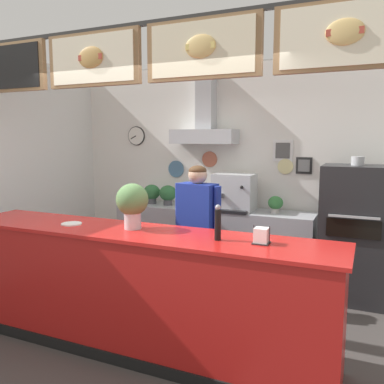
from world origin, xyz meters
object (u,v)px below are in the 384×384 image
pepper_grinder (218,223)px  basil_vase (132,203)px  espresso_machine (234,193)px  potted_thyme (276,203)px  potted_oregano (168,194)px  condiment_plate (71,224)px  potted_rosemary (204,199)px  napkin_holder (261,236)px  pizza_oven (354,233)px  shop_worker (197,230)px  potted_sage (152,193)px

pepper_grinder → basil_vase: 0.84m
espresso_machine → potted_thyme: size_ratio=2.45×
basil_vase → potted_oregano: bearing=109.5°
espresso_machine → condiment_plate: bearing=-111.3°
pepper_grinder → basil_vase: basil_vase is taller
potted_oregano → condiment_plate: (0.14, -2.22, 0.01)m
potted_rosemary → pepper_grinder: 2.49m
condiment_plate → napkin_holder: napkin_holder is taller
pizza_oven → napkin_holder: 2.05m
potted_oregano → potted_rosemary: bearing=4.4°
shop_worker → napkin_holder: size_ratio=11.26×
shop_worker → napkin_holder: bearing=141.2°
espresso_machine → pepper_grinder: espresso_machine is taller
pizza_oven → potted_rosemary: size_ratio=7.88×
espresso_machine → potted_rosemary: 0.47m
condiment_plate → napkin_holder: bearing=1.6°
shop_worker → potted_oregano: 1.44m
potted_rosemary → potted_sage: (-0.84, -0.00, 0.04)m
pizza_oven → espresso_machine: (-1.52, 0.24, 0.36)m
napkin_holder → basil_vase: bearing=178.3°
potted_oregano → basil_vase: (0.76, -2.14, 0.24)m
potted_sage → potted_oregano: bearing=-7.8°
potted_thyme → pepper_grinder: 2.26m
pizza_oven → basil_vase: (-1.77, -1.89, 0.52)m
shop_worker → condiment_plate: 1.41m
potted_rosemary → basil_vase: size_ratio=0.52×
napkin_holder → potted_thyme: bearing=99.5°
shop_worker → potted_thyme: shop_worker is taller
potted_thyme → napkin_holder: size_ratio=1.57×
potted_thyme → potted_sage: bearing=-179.9°
pizza_oven → condiment_plate: (-2.38, -1.98, 0.29)m
pizza_oven → basil_vase: bearing=-133.0°
pizza_oven → basil_vase: 2.64m
espresso_machine → potted_oregano: espresso_machine is taller
espresso_machine → potted_oregano: (-1.01, 0.01, -0.08)m
shop_worker → potted_sage: shop_worker is taller
potted_sage → pepper_grinder: bearing=-50.2°
pizza_oven → potted_thyme: (-0.97, 0.29, 0.24)m
potted_thyme → basil_vase: bearing=-110.1°
potted_oregano → napkin_holder: bearing=-48.5°
pepper_grinder → napkin_holder: (0.34, 0.04, -0.08)m
condiment_plate → basil_vase: (0.61, 0.08, 0.22)m
potted_thyme → pepper_grinder: pepper_grinder is taller
shop_worker → potted_sage: 1.67m
potted_rosemary → basil_vase: (0.21, -2.18, 0.28)m
pizza_oven → potted_rosemary: 2.01m
shop_worker → potted_oregano: (-0.93, 1.08, 0.22)m
pepper_grinder → pizza_oven: bearing=64.5°
potted_sage → potted_rosemary: bearing=0.1°
pizza_oven → espresso_machine: pizza_oven is taller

